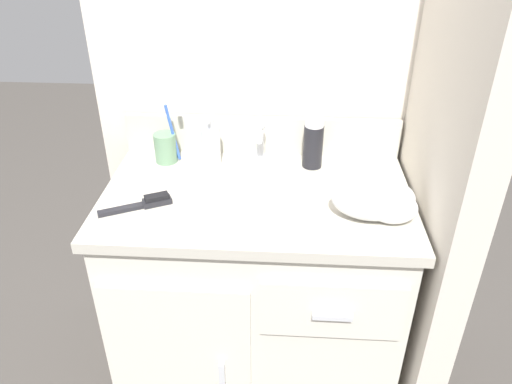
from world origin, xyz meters
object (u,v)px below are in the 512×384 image
(shaving_cream_can, at_px, (313,143))
(hairbrush, at_px, (146,203))
(toothbrush_cup, at_px, (166,147))
(soap_dispenser, at_px, (211,144))
(hand_towel, at_px, (377,200))

(shaving_cream_can, relative_size, hairbrush, 0.83)
(toothbrush_cup, relative_size, shaving_cream_can, 1.28)
(soap_dispenser, distance_m, hand_towel, 0.53)
(soap_dispenser, height_order, shaving_cream_can, same)
(shaving_cream_can, height_order, hairbrush, shaving_cream_can)
(hairbrush, xyz_separation_m, hand_towel, (0.60, -0.01, 0.04))
(hairbrush, bearing_deg, shaving_cream_can, 3.67)
(toothbrush_cup, relative_size, hand_towel, 0.91)
(soap_dispenser, xyz_separation_m, shaving_cream_can, (0.31, 0.00, 0.01))
(toothbrush_cup, height_order, shaving_cream_can, toothbrush_cup)
(toothbrush_cup, xyz_separation_m, soap_dispenser, (0.14, -0.01, 0.02))
(toothbrush_cup, height_order, soap_dispenser, toothbrush_cup)
(toothbrush_cup, bearing_deg, soap_dispenser, -2.78)
(soap_dispenser, relative_size, hairbrush, 0.83)
(shaving_cream_can, bearing_deg, hand_towel, -59.78)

